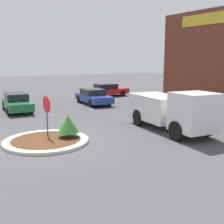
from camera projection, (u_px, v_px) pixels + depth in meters
name	position (u px, v px, depth m)	size (l,w,h in m)	color
ground_plane	(46.00, 142.00, 13.22)	(120.00, 120.00, 0.00)	#474749
traffic_island	(46.00, 141.00, 13.21)	(3.96, 3.96, 0.14)	beige
stop_sign	(47.00, 109.00, 13.54)	(0.84, 0.07, 2.17)	#4C4C51
island_shrub	(68.00, 124.00, 13.49)	(1.02, 1.02, 1.09)	brown
utility_truck	(171.00, 110.00, 15.19)	(6.07, 3.06, 2.29)	silver
parked_sedan_blue	(93.00, 96.00, 24.93)	(4.85, 2.58, 1.35)	navy
parked_sedan_green	(17.00, 102.00, 21.29)	(4.78, 2.40, 1.38)	#1E6638
parked_sedan_red	(107.00, 90.00, 30.45)	(2.12, 4.61, 1.37)	#B21919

